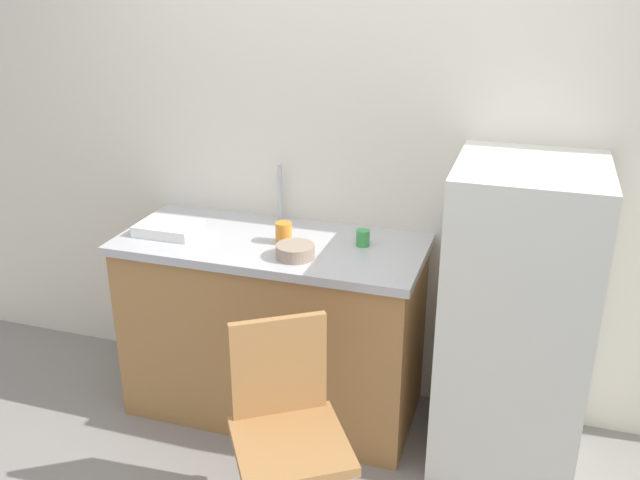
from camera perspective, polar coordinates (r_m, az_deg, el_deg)
back_wall at (r=3.28m, az=2.55°, el=8.04°), size 4.80×0.10×2.59m
cabinet_base at (r=3.38m, az=-3.82°, el=-7.40°), size 1.36×0.60×0.86m
countertop at (r=3.18m, az=-4.02°, el=-0.33°), size 1.40×0.64×0.04m
faucet at (r=3.36m, az=-3.30°, el=3.89°), size 0.02×0.02×0.29m
refrigerator at (r=3.05m, az=15.78°, el=-6.37°), size 0.59×0.64×1.36m
chair at (r=2.62m, az=-2.73°, el=-15.24°), size 0.55×0.55×0.89m
dish_tray at (r=3.31m, az=-12.38°, el=0.94°), size 0.28×0.20×0.05m
terracotta_bowl at (r=2.97m, az=-2.05°, el=-0.93°), size 0.17×0.17×0.06m
cup_orange at (r=3.12m, az=-3.01°, el=0.60°), size 0.07×0.07×0.10m
cup_green at (r=3.10m, az=3.54°, el=0.18°), size 0.06×0.06×0.07m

